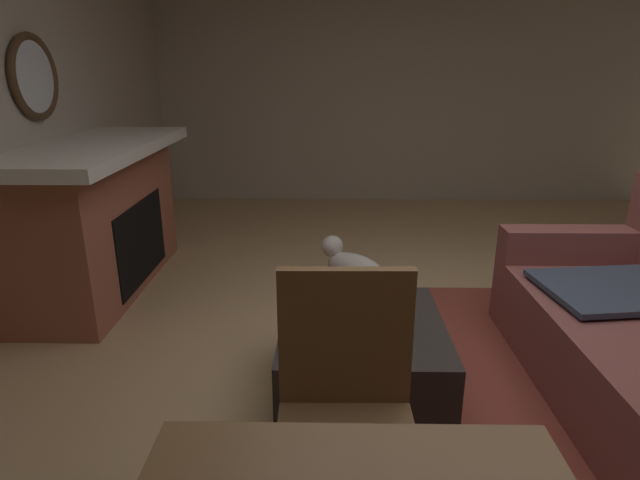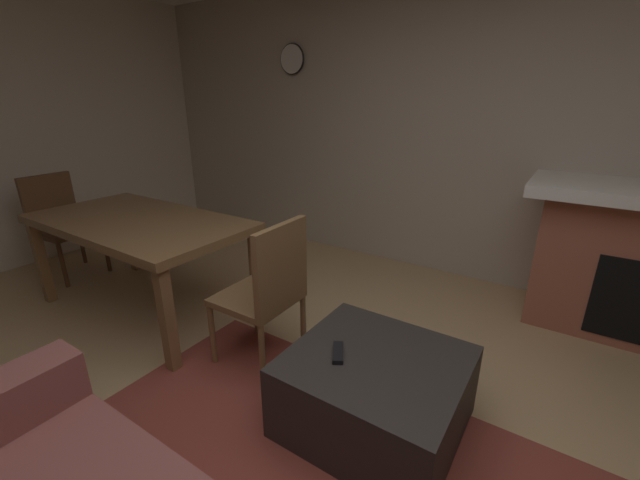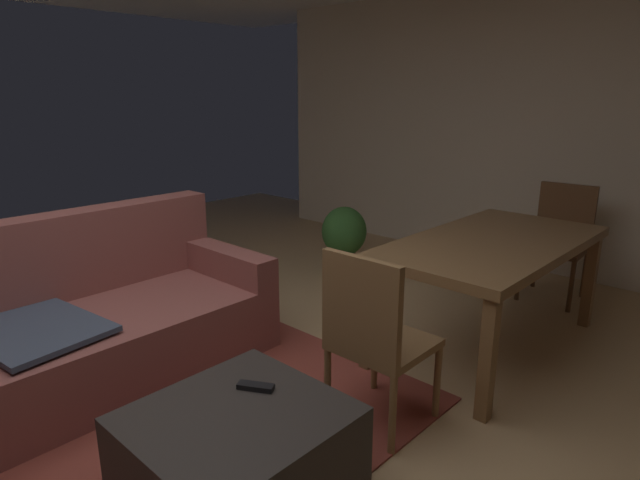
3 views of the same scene
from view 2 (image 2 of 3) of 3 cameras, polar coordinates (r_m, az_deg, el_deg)
name	(u,v)px [view 2 (image 2 of 3)]	position (r m, az deg, el deg)	size (l,w,h in m)	color
wall_back_fireplace_side	(505,132)	(3.66, 25.21, 14.00)	(8.29, 0.12, 2.63)	#B7A893
ottoman_coffee_table	(375,392)	(2.11, 7.98, -20.99)	(0.82, 0.76, 0.40)	#2D2826
tv_remote	(338,353)	(1.98, 2.64, -16.01)	(0.05, 0.16, 0.02)	black
dining_table	(139,229)	(3.21, -24.84, 1.52)	(1.71, 0.89, 0.74)	brown
dining_chair_west	(268,287)	(2.35, -7.57, -6.83)	(0.45, 0.45, 0.93)	brown
dining_chair_east	(60,220)	(4.33, -33.58, 2.47)	(0.47, 0.47, 0.93)	brown
wall_clock	(292,59)	(4.43, -4.06, 24.73)	(0.30, 0.03, 0.30)	silver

